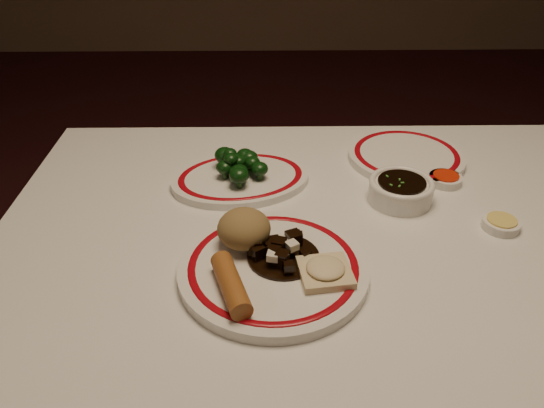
{
  "coord_description": "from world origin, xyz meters",
  "views": [
    {
      "loc": [
        -0.13,
        -0.71,
        1.29
      ],
      "look_at": [
        -0.12,
        0.04,
        0.8
      ],
      "focal_mm": 35.0,
      "sensor_mm": 36.0,
      "label": 1
    }
  ],
  "objects_px": {
    "broccoli_pile": "(238,163)",
    "stirfry_heap": "(281,251)",
    "spring_roll": "(231,284)",
    "soy_bowl": "(401,191)",
    "rice_mound": "(244,229)",
    "main_plate": "(273,269)",
    "broccoli_plate": "(241,179)",
    "fried_wonton": "(325,270)",
    "dining_table": "(340,282)"
  },
  "relations": [
    {
      "from": "broccoli_pile",
      "to": "stirfry_heap",
      "type": "bearing_deg",
      "value": -73.93
    },
    {
      "from": "spring_roll",
      "to": "soy_bowl",
      "type": "xyz_separation_m",
      "value": [
        0.3,
        0.27,
        -0.01
      ]
    },
    {
      "from": "rice_mound",
      "to": "main_plate",
      "type": "bearing_deg",
      "value": -49.0
    },
    {
      "from": "broccoli_plate",
      "to": "broccoli_pile",
      "type": "relative_size",
      "value": 2.67
    },
    {
      "from": "rice_mound",
      "to": "broccoli_plate",
      "type": "bearing_deg",
      "value": 93.55
    },
    {
      "from": "fried_wonton",
      "to": "soy_bowl",
      "type": "xyz_separation_m",
      "value": [
        0.16,
        0.23,
        -0.01
      ]
    },
    {
      "from": "dining_table",
      "to": "fried_wonton",
      "type": "bearing_deg",
      "value": -111.94
    },
    {
      "from": "dining_table",
      "to": "soy_bowl",
      "type": "relative_size",
      "value": 10.24
    },
    {
      "from": "dining_table",
      "to": "broccoli_plate",
      "type": "height_order",
      "value": "broccoli_plate"
    },
    {
      "from": "stirfry_heap",
      "to": "broccoli_plate",
      "type": "distance_m",
      "value": 0.27
    },
    {
      "from": "fried_wonton",
      "to": "stirfry_heap",
      "type": "bearing_deg",
      "value": 145.15
    },
    {
      "from": "rice_mound",
      "to": "broccoli_plate",
      "type": "height_order",
      "value": "rice_mound"
    },
    {
      "from": "spring_roll",
      "to": "stirfry_heap",
      "type": "relative_size",
      "value": 1.04
    },
    {
      "from": "main_plate",
      "to": "soy_bowl",
      "type": "xyz_separation_m",
      "value": [
        0.24,
        0.21,
        0.01
      ]
    },
    {
      "from": "fried_wonton",
      "to": "spring_roll",
      "type": "bearing_deg",
      "value": -165.57
    },
    {
      "from": "dining_table",
      "to": "broccoli_plate",
      "type": "relative_size",
      "value": 3.86
    },
    {
      "from": "main_plate",
      "to": "broccoli_plate",
      "type": "bearing_deg",
      "value": 102.11
    },
    {
      "from": "dining_table",
      "to": "rice_mound",
      "type": "xyz_separation_m",
      "value": [
        -0.17,
        -0.03,
        0.14
      ]
    },
    {
      "from": "stirfry_heap",
      "to": "broccoli_plate",
      "type": "xyz_separation_m",
      "value": [
        -0.07,
        0.26,
        -0.02
      ]
    },
    {
      "from": "rice_mound",
      "to": "stirfry_heap",
      "type": "height_order",
      "value": "rice_mound"
    },
    {
      "from": "soy_bowl",
      "to": "dining_table",
      "type": "bearing_deg",
      "value": -134.26
    },
    {
      "from": "dining_table",
      "to": "main_plate",
      "type": "bearing_deg",
      "value": -145.38
    },
    {
      "from": "dining_table",
      "to": "main_plate",
      "type": "xyz_separation_m",
      "value": [
        -0.12,
        -0.08,
        0.1
      ]
    },
    {
      "from": "fried_wonton",
      "to": "rice_mound",
      "type": "bearing_deg",
      "value": 147.29
    },
    {
      "from": "main_plate",
      "to": "broccoli_pile",
      "type": "relative_size",
      "value": 3.19
    },
    {
      "from": "main_plate",
      "to": "fried_wonton",
      "type": "xyz_separation_m",
      "value": [
        0.08,
        -0.03,
        0.02
      ]
    },
    {
      "from": "fried_wonton",
      "to": "soy_bowl",
      "type": "distance_m",
      "value": 0.28
    },
    {
      "from": "rice_mound",
      "to": "soy_bowl",
      "type": "distance_m",
      "value": 0.32
    },
    {
      "from": "soy_bowl",
      "to": "broccoli_pile",
      "type": "bearing_deg",
      "value": 165.83
    },
    {
      "from": "dining_table",
      "to": "fried_wonton",
      "type": "height_order",
      "value": "fried_wonton"
    },
    {
      "from": "soy_bowl",
      "to": "broccoli_plate",
      "type": "bearing_deg",
      "value": 166.83
    },
    {
      "from": "rice_mound",
      "to": "spring_roll",
      "type": "distance_m",
      "value": 0.12
    },
    {
      "from": "main_plate",
      "to": "fried_wonton",
      "type": "distance_m",
      "value": 0.08
    },
    {
      "from": "stirfry_heap",
      "to": "spring_roll",
      "type": "bearing_deg",
      "value": -132.23
    },
    {
      "from": "main_plate",
      "to": "soy_bowl",
      "type": "distance_m",
      "value": 0.32
    },
    {
      "from": "broccoli_pile",
      "to": "main_plate",
      "type": "bearing_deg",
      "value": -77.24
    },
    {
      "from": "broccoli_pile",
      "to": "soy_bowl",
      "type": "height_order",
      "value": "broccoli_pile"
    },
    {
      "from": "broccoli_plate",
      "to": "main_plate",
      "type": "bearing_deg",
      "value": -77.89
    },
    {
      "from": "dining_table",
      "to": "broccoli_pile",
      "type": "height_order",
      "value": "broccoli_pile"
    },
    {
      "from": "broccoli_pile",
      "to": "soy_bowl",
      "type": "bearing_deg",
      "value": -14.17
    },
    {
      "from": "fried_wonton",
      "to": "stirfry_heap",
      "type": "relative_size",
      "value": 0.76
    },
    {
      "from": "rice_mound",
      "to": "broccoli_pile",
      "type": "height_order",
      "value": "rice_mound"
    },
    {
      "from": "soy_bowl",
      "to": "rice_mound",
      "type": "bearing_deg",
      "value": -151.69
    },
    {
      "from": "rice_mound",
      "to": "soy_bowl",
      "type": "height_order",
      "value": "rice_mound"
    },
    {
      "from": "broccoli_plate",
      "to": "fried_wonton",
      "type": "bearing_deg",
      "value": -65.8
    },
    {
      "from": "main_plate",
      "to": "spring_roll",
      "type": "bearing_deg",
      "value": -134.7
    },
    {
      "from": "dining_table",
      "to": "fried_wonton",
      "type": "distance_m",
      "value": 0.17
    },
    {
      "from": "broccoli_pile",
      "to": "dining_table",
      "type": "bearing_deg",
      "value": -47.21
    },
    {
      "from": "spring_roll",
      "to": "stirfry_heap",
      "type": "bearing_deg",
      "value": 30.13
    },
    {
      "from": "rice_mound",
      "to": "spring_roll",
      "type": "relative_size",
      "value": 0.72
    }
  ]
}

